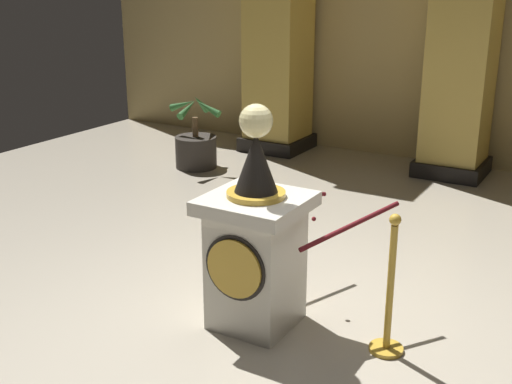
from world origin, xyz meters
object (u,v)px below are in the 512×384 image
Objects in this scene: stanchion_far at (255,224)px; potted_palm_left at (196,147)px; stanchion_near at (389,305)px; pedestal_clock at (256,244)px.

potted_palm_left is (-2.29, 2.28, -0.08)m from stanchion_far.
stanchion_near is at bearing -28.05° from stanchion_far.
pedestal_clock is 4.33m from potted_palm_left.
stanchion_near reaches higher than potted_palm_left.
pedestal_clock reaches higher than potted_palm_left.
pedestal_clock is 1.15m from stanchion_far.
potted_palm_left is at bearing 135.13° from stanchion_far.
stanchion_near is at bearing 7.36° from pedestal_clock.
stanchion_far is 1.03× the size of potted_palm_left.
stanchion_near is (0.99, 0.13, -0.29)m from pedestal_clock.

